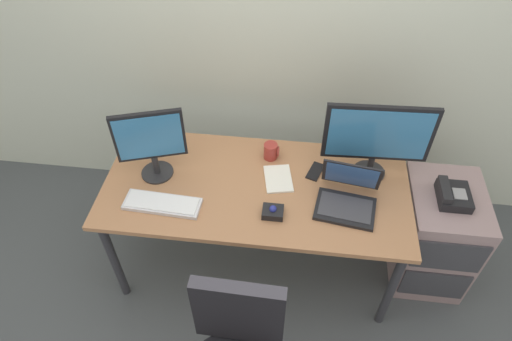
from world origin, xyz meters
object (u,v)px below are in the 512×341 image
(file_cabinet, at_px, (434,235))
(monitor_main, at_px, (378,137))
(laptop, at_px, (347,196))
(cell_phone, at_px, (315,171))
(trackball_mouse, at_px, (273,212))
(monitor_side, at_px, (150,141))
(keyboard, at_px, (162,204))
(paper_notepad, at_px, (278,179))
(coffee_mug, at_px, (271,151))
(desk_phone, at_px, (453,195))

(file_cabinet, distance_m, monitor_main, 0.81)
(laptop, xyz_separation_m, cell_phone, (-0.17, 0.21, -0.05))
(file_cabinet, bearing_deg, laptop, -166.34)
(monitor_main, distance_m, trackball_mouse, 0.68)
(monitor_side, relative_size, trackball_mouse, 3.94)
(trackball_mouse, xyz_separation_m, cell_phone, (0.21, 0.34, -0.02))
(keyboard, relative_size, cell_phone, 2.93)
(trackball_mouse, bearing_deg, cell_phone, 57.83)
(monitor_main, height_order, trackball_mouse, monitor_main)
(file_cabinet, xyz_separation_m, keyboard, (-1.56, -0.28, 0.40))
(monitor_side, xyz_separation_m, laptop, (1.06, -0.09, -0.19))
(paper_notepad, bearing_deg, coffee_mug, 108.39)
(trackball_mouse, distance_m, coffee_mug, 0.43)
(monitor_main, bearing_deg, monitor_side, -172.94)
(coffee_mug, bearing_deg, monitor_side, -161.58)
(desk_phone, relative_size, monitor_side, 0.46)
(desk_phone, height_order, monitor_side, monitor_side)
(monitor_main, relative_size, cell_phone, 4.04)
(laptop, height_order, paper_notepad, laptop)
(monitor_side, distance_m, cell_phone, 0.93)
(monitor_side, bearing_deg, trackball_mouse, -17.95)
(keyboard, distance_m, cell_phone, 0.87)
(trackball_mouse, xyz_separation_m, coffee_mug, (-0.05, 0.43, 0.03))
(file_cabinet, height_order, laptop, laptop)
(desk_phone, xyz_separation_m, paper_notepad, (-0.95, 0.00, 0.01))
(desk_phone, relative_size, keyboard, 0.48)
(keyboard, height_order, laptop, laptop)
(monitor_main, distance_m, keyboard, 1.20)
(file_cabinet, bearing_deg, paper_notepad, -179.09)
(monitor_side, xyz_separation_m, paper_notepad, (0.69, 0.03, -0.24))
(cell_phone, bearing_deg, monitor_side, -152.96)
(monitor_main, height_order, laptop, monitor_main)
(cell_phone, bearing_deg, paper_notepad, -138.23)
(monitor_side, relative_size, paper_notepad, 2.09)
(cell_phone, bearing_deg, file_cabinet, 14.29)
(desk_phone, distance_m, monitor_main, 0.54)
(keyboard, relative_size, paper_notepad, 2.00)
(monitor_side, distance_m, trackball_mouse, 0.75)
(coffee_mug, height_order, paper_notepad, coffee_mug)
(file_cabinet, bearing_deg, cell_phone, 174.80)
(laptop, xyz_separation_m, paper_notepad, (-0.38, 0.13, -0.05))
(paper_notepad, relative_size, cell_phone, 1.46)
(monitor_side, xyz_separation_m, cell_phone, (0.89, 0.12, -0.24))
(monitor_side, bearing_deg, coffee_mug, 18.42)
(desk_phone, xyz_separation_m, trackball_mouse, (-0.96, -0.25, 0.02))
(file_cabinet, xyz_separation_m, monitor_side, (-1.65, -0.05, 0.63))
(desk_phone, height_order, coffee_mug, coffee_mug)
(laptop, bearing_deg, keyboard, -172.11)
(monitor_side, bearing_deg, monitor_main, 7.06)
(laptop, bearing_deg, trackball_mouse, -161.66)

